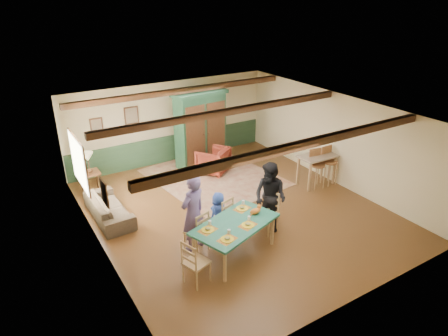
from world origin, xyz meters
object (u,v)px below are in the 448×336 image
armoire (200,130)px  sofa (109,208)px  table_lamp (88,163)px  counter_table (316,170)px  cat (255,211)px  bar_stool_left (317,169)px  dining_chair_far_right (221,215)px  person_child (218,213)px  bar_stool_right (330,166)px  dining_chair_end_left (196,261)px  person_man (193,213)px  person_woman (270,198)px  end_table (91,182)px  dining_table (235,239)px  dining_chair_end_right (267,213)px  armchair (213,160)px  dining_chair_far_left (196,230)px

armoire → sofa: size_ratio=1.26×
sofa → table_lamp: (-0.01, 1.63, 0.66)m
sofa → counter_table: counter_table is taller
cat → counter_table: (3.36, 1.57, -0.42)m
armoire → bar_stool_left: size_ratio=2.15×
dining_chair_far_right → bar_stool_left: (3.66, 0.63, 0.08)m
person_child → counter_table: bearing=172.3°
armoire → bar_stool_right: armoire is taller
dining_chair_end_left → counter_table: bearing=-86.6°
person_man → bar_stool_right: bearing=170.8°
dining_chair_end_left → counter_table: 5.49m
person_woman → table_lamp: bearing=-161.0°
cat → end_table: 5.20m
dining_table → table_lamp: 5.02m
dining_chair_end_right → end_table: bearing=-162.1°
dining_table → counter_table: 4.28m
person_child → dining_chair_end_left: bearing=27.3°
dining_table → end_table: (-1.93, 4.60, -0.07)m
person_child → end_table: 4.21m
person_woman → sofa: bearing=-147.2°
cat → armchair: 4.11m
dining_chair_end_left → cat: (1.74, 0.46, 0.39)m
dining_chair_far_right → dining_chair_end_left: 1.81m
armoire → end_table: 3.74m
counter_table → sofa: bearing=167.3°
person_man → sofa: bearing=-79.7°
sofa → bar_stool_left: (5.75, -1.49, 0.29)m
armoire → sofa: 4.11m
cat → counter_table: cat is taller
dining_chair_far_left → sofa: dining_chair_far_left is taller
person_child → sofa: (-2.06, 2.04, -0.24)m
dining_chair_end_right → sofa: dining_chair_end_right is taller
dining_chair_far_left → counter_table: dining_chair_far_left is taller
person_man → armchair: size_ratio=2.02×
person_woman → armchair: 3.64m
armchair → armoire: bearing=-118.7°
person_child → end_table: person_child is taller
end_table → dining_chair_far_right: bearing=-60.8°
dining_chair_far_left → dining_chair_far_right: size_ratio=1.00×
counter_table → bar_stool_left: (-0.12, -0.16, 0.11)m
cat → bar_stool_left: size_ratio=0.33×
sofa → counter_table: (5.87, -1.33, 0.18)m
person_woman → cat: bearing=-81.9°
bar_stool_right → dining_chair_end_left: bearing=-163.3°
dining_chair_far_left → dining_chair_end_right: size_ratio=1.00×
person_child → bar_stool_right: (4.16, 0.53, 0.05)m
armoire → sofa: bearing=-159.8°
person_man → cat: person_man is taller
dining_table → counter_table: bearing=22.7°
person_child → dining_table: bearing=63.4°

